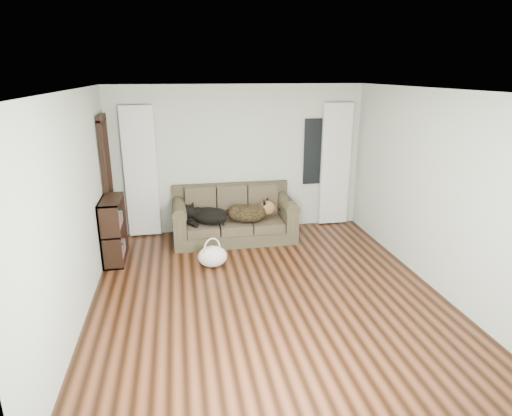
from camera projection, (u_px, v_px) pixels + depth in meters
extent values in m
plane|color=black|center=(266.00, 292.00, 5.69)|extent=(5.00, 5.00, 0.00)
plane|color=white|center=(268.00, 90.00, 4.89)|extent=(5.00, 5.00, 0.00)
cube|color=#AFC1AB|center=(238.00, 159.00, 7.63)|extent=(4.50, 0.04, 2.60)
cube|color=#AFC1AB|center=(75.00, 209.00, 4.90)|extent=(0.04, 5.00, 2.60)
cube|color=#AFC1AB|center=(433.00, 190.00, 5.68)|extent=(0.04, 5.00, 2.60)
cube|color=white|center=(141.00, 173.00, 7.31)|extent=(0.55, 0.08, 2.25)
cube|color=white|center=(335.00, 165.00, 7.91)|extent=(0.55, 0.08, 2.25)
cube|color=black|center=(317.00, 152.00, 7.82)|extent=(0.50, 0.03, 1.20)
cube|color=black|center=(108.00, 185.00, 6.91)|extent=(0.07, 0.60, 2.10)
cube|color=#2F2E1A|center=(234.00, 214.00, 7.37)|extent=(2.06, 0.89, 0.84)
ellipsoid|color=black|center=(207.00, 216.00, 7.20)|extent=(0.79, 0.74, 0.27)
ellipsoid|color=black|center=(249.00, 213.00, 7.31)|extent=(0.81, 0.67, 0.31)
cube|color=black|center=(289.00, 199.00, 7.28)|extent=(0.09, 0.20, 0.02)
ellipsoid|color=beige|center=(213.00, 256.00, 6.39)|extent=(0.51, 0.44, 0.32)
cube|color=black|center=(114.00, 229.00, 6.52)|extent=(0.40, 0.82, 0.99)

